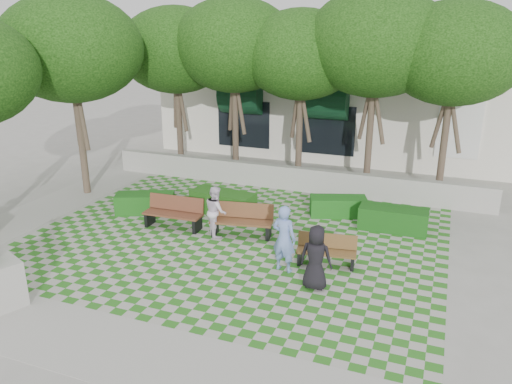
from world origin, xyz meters
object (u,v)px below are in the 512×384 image
at_px(hedge_west, 145,203).
at_px(bench_mid, 242,221).
at_px(hedge_midright, 338,206).
at_px(bench_east, 327,251).
at_px(hedge_east, 393,219).
at_px(hedge_midleft, 223,203).
at_px(bench_west, 174,213).
at_px(person_white, 216,211).
at_px(person_blue, 284,239).
at_px(person_dark, 316,258).

bearing_deg(hedge_west, bench_mid, -8.80).
bearing_deg(hedge_midright, bench_east, -82.44).
relative_size(hedge_east, hedge_midleft, 0.95).
xyz_separation_m(bench_west, hedge_east, (6.45, 2.27, -0.11)).
relative_size(hedge_east, person_white, 1.34).
height_order(hedge_east, hedge_midleft, hedge_midleft).
bearing_deg(bench_east, person_blue, -151.15).
xyz_separation_m(hedge_midright, person_white, (-3.10, -2.93, 0.45)).
bearing_deg(bench_mid, bench_east, -29.67).
bearing_deg(hedge_west, hedge_east, 10.48).
height_order(bench_west, hedge_midleft, bench_west).
bearing_deg(hedge_west, hedge_midright, 18.66).
distance_m(hedge_east, person_blue, 4.48).
height_order(bench_mid, hedge_midleft, bench_mid).
bearing_deg(hedge_west, person_blue, -22.04).
relative_size(bench_west, person_white, 1.23).
bearing_deg(person_dark, bench_east, -87.96).
relative_size(bench_mid, hedge_midleft, 0.89).
height_order(bench_east, hedge_east, bench_east).
bearing_deg(person_dark, person_blue, -30.12).
bearing_deg(hedge_west, bench_east, -13.40).
relative_size(bench_east, person_blue, 0.91).
relative_size(bench_mid, person_blue, 1.08).
height_order(person_dark, person_white, person_dark).
bearing_deg(bench_east, hedge_west, 158.35).
xyz_separation_m(person_dark, person_white, (-3.63, 2.05, -0.03)).
bearing_deg(hedge_west, hedge_midleft, 19.53).
bearing_deg(hedge_midleft, person_white, -71.52).
relative_size(hedge_west, person_blue, 1.07).
distance_m(bench_mid, hedge_west, 3.86).
distance_m(bench_east, hedge_midright, 3.71).
distance_m(bench_east, hedge_west, 6.85).
xyz_separation_m(hedge_midleft, person_blue, (3.21, -3.20, 0.52)).
bearing_deg(bench_mid, hedge_west, 160.82).
distance_m(bench_west, hedge_midleft, 1.91).
distance_m(person_dark, person_white, 4.17).
distance_m(bench_west, hedge_midright, 5.42).
bearing_deg(bench_mid, person_dark, -49.02).
height_order(hedge_midright, person_white, person_white).
xyz_separation_m(hedge_east, person_white, (-4.96, -2.33, 0.41)).
height_order(hedge_west, person_dark, person_dark).
xyz_separation_m(hedge_midright, person_blue, (-0.47, -4.40, 0.57)).
relative_size(bench_east, person_dark, 1.01).
bearing_deg(person_white, hedge_midright, -85.98).
relative_size(bench_mid, person_dark, 1.21).
bearing_deg(person_white, person_blue, -158.43).
bearing_deg(hedge_midright, hedge_east, -17.93).
relative_size(hedge_east, person_dark, 1.28).
xyz_separation_m(bench_east, hedge_west, (-6.67, 1.59, -0.06)).
bearing_deg(bench_east, bench_mid, 152.46).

